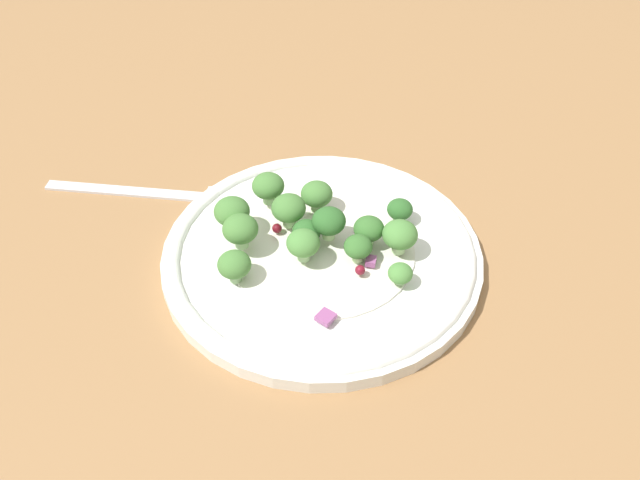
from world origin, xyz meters
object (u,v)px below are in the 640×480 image
object	(u,v)px
broccoli_floret_1	(358,247)
fork	(158,191)
broccoli_floret_0	(400,210)
plate	(320,256)
broccoli_floret_2	(234,265)

from	to	relation	value
broccoli_floret_1	fork	size ratio (longest dim) A/B	0.13
broccoli_floret_0	plate	bearing A→B (deg)	-123.50
broccoli_floret_0	broccoli_floret_2	world-z (taller)	broccoli_floret_2
broccoli_floret_1	fork	world-z (taller)	broccoli_floret_1
plate	broccoli_floret_2	xyz separation A→B (cm)	(-4.51, -5.74, 2.11)
fork	broccoli_floret_1	bearing A→B (deg)	-3.74
broccoli_floret_0	broccoli_floret_2	distance (cm)	15.12
broccoli_floret_0	broccoli_floret_2	xyz separation A→B (cm)	(-8.83, -12.27, 0.43)
fork	plate	bearing A→B (deg)	-5.52
broccoli_floret_1	broccoli_floret_2	bearing A→B (deg)	-141.66
plate	fork	size ratio (longest dim) A/B	1.45
plate	broccoli_floret_2	bearing A→B (deg)	-128.15
fork	broccoli_floret_2	bearing A→B (deg)	-29.60
plate	broccoli_floret_2	size ratio (longest dim) A/B	9.87
broccoli_floret_1	broccoli_floret_2	world-z (taller)	broccoli_floret_2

